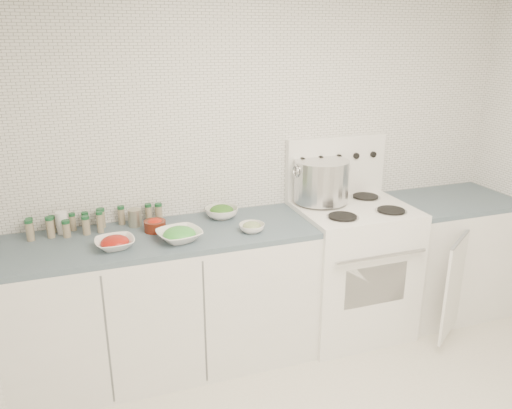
% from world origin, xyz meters
% --- Properties ---
extents(room_walls, '(3.54, 3.04, 2.52)m').
position_xyz_m(room_walls, '(0.00, 0.00, 1.56)').
color(room_walls, white).
rests_on(room_walls, ground).
extents(counter_left, '(1.85, 0.62, 0.90)m').
position_xyz_m(counter_left, '(-0.82, 1.19, 0.45)').
color(counter_left, white).
rests_on(counter_left, ground).
extents(stove, '(0.76, 0.70, 1.36)m').
position_xyz_m(stove, '(0.48, 1.19, 0.50)').
color(stove, white).
rests_on(stove, ground).
extents(counter_right, '(0.89, 0.86, 0.90)m').
position_xyz_m(counter_right, '(1.30, 1.19, 0.45)').
color(counter_right, white).
rests_on(counter_right, ground).
extents(stock_pot, '(0.40, 0.37, 0.29)m').
position_xyz_m(stock_pot, '(0.30, 1.34, 1.10)').
color(stock_pot, silver).
rests_on(stock_pot, stove).
extents(bowl_tomato, '(0.24, 0.24, 0.07)m').
position_xyz_m(bowl_tomato, '(-1.10, 1.08, 0.93)').
color(bowl_tomato, white).
rests_on(bowl_tomato, counter_left).
extents(bowl_snowpea, '(0.30, 0.30, 0.08)m').
position_xyz_m(bowl_snowpea, '(-0.74, 1.06, 0.94)').
color(bowl_snowpea, white).
rests_on(bowl_snowpea, counter_left).
extents(bowl_broccoli, '(0.23, 0.23, 0.09)m').
position_xyz_m(bowl_broccoli, '(-0.40, 1.36, 0.94)').
color(bowl_broccoli, white).
rests_on(bowl_broccoli, counter_left).
extents(bowl_zucchini, '(0.19, 0.19, 0.06)m').
position_xyz_m(bowl_zucchini, '(-0.30, 1.06, 0.93)').
color(bowl_zucchini, white).
rests_on(bowl_zucchini, counter_left).
extents(bowl_pepper, '(0.13, 0.13, 0.08)m').
position_xyz_m(bowl_pepper, '(-0.85, 1.26, 0.94)').
color(bowl_pepper, '#551B0E').
rests_on(bowl_pepper, counter_left).
extents(salt_canister, '(0.08, 0.08, 0.14)m').
position_xyz_m(salt_canister, '(-1.38, 1.41, 0.97)').
color(salt_canister, white).
rests_on(salt_canister, counter_left).
extents(tin_can, '(0.10, 0.10, 0.11)m').
position_xyz_m(tin_can, '(-0.96, 1.39, 0.95)').
color(tin_can, gray).
rests_on(tin_can, counter_left).
extents(spice_cluster, '(0.81, 0.16, 0.13)m').
position_xyz_m(spice_cluster, '(-1.24, 1.40, 0.96)').
color(spice_cluster, gray).
rests_on(spice_cluster, counter_left).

